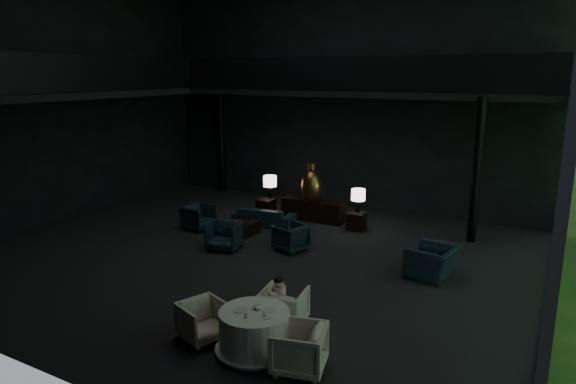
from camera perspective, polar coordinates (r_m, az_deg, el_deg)
The scene contains 34 objects.
floor at distance 13.39m, azimuth -4.32°, elevation -7.09°, with size 14.00×12.00×0.02m, color black.
wall_back at distance 17.88m, azimuth 6.24°, elevation 11.10°, with size 14.00×0.04×8.00m, color black.
wall_front at distance 8.28m, azimuth -28.42°, elevation 7.23°, with size 14.00×0.04×8.00m, color black.
wall_left at distance 17.45m, azimuth -24.49°, elevation 9.96°, with size 0.04×12.00×8.00m, color black.
curtain_wall at distance 10.48m, azimuth 29.28°, elevation 8.07°, with size 0.20×12.00×8.00m, color black, non-canonical shape.
mezzanine_left at distance 16.66m, azimuth -22.40°, elevation 10.05°, with size 2.00×12.00×0.25m, color black.
mezzanine_back at distance 16.58m, azimuth 8.11°, elevation 10.89°, with size 12.00×2.00×0.25m, color black.
railing_left at distance 15.88m, azimuth -20.27°, elevation 12.29°, with size 0.06×12.00×1.00m, color black.
railing_back at distance 15.64m, azimuth 6.83°, elevation 12.99°, with size 12.00×0.06×1.00m, color black.
column_nw at distance 20.27m, azimuth -7.44°, elevation 5.63°, with size 0.24×0.24×4.00m, color black.
column_ne at distance 14.86m, azimuth 20.23°, elevation 2.17°, with size 0.24×0.24×4.00m, color black.
console at distance 16.37m, azimuth 2.75°, elevation -2.05°, with size 2.07×0.47×0.66m, color black.
bronze_urn at distance 16.08m, azimuth 2.61°, elevation 0.77°, with size 0.65×0.65×1.21m.
side_table_left at distance 16.94m, azimuth -2.46°, elevation -1.72°, with size 0.50×0.50×0.55m, color black.
table_lamp_left at distance 16.97m, azimuth -2.02°, elevation 1.11°, with size 0.44×0.44×0.74m.
side_table_right at distance 15.54m, azimuth 7.62°, elevation -3.24°, with size 0.48×0.48×0.53m, color black.
table_lamp_right at distance 15.42m, azimuth 7.81°, elevation -0.42°, with size 0.42×0.42×0.71m.
sofa at distance 15.88m, azimuth -2.74°, elevation -2.49°, with size 1.75×0.51×0.68m, color black.
lounge_armchair_west at distance 15.67m, azimuth -9.91°, elevation -2.58°, with size 0.83×0.77×0.85m, color black.
lounge_armchair_east at distance 13.63m, azimuth 0.31°, elevation -4.96°, with size 0.75×0.70×0.77m, color black.
lounge_armchair_south at distance 13.80m, azimuth -7.09°, elevation -4.59°, with size 0.86×0.80×0.88m, color black.
window_armchair at distance 12.35m, azimuth 15.78°, elevation -6.72°, with size 1.22×0.79×1.06m, color #182030.
coffee_table at distance 15.10m, azimuth -5.32°, elevation -3.96°, with size 0.86×0.86×0.38m, color black.
dining_table at distance 8.98m, azimuth -3.74°, elevation -15.49°, with size 1.35×1.35×0.75m.
dining_chair_north at distance 9.76m, azimuth -0.45°, elevation -12.39°, with size 0.81×0.76×0.84m, color #BDB397.
dining_chair_east at distance 8.44m, azimuth 1.21°, elevation -16.62°, with size 0.86×0.80×0.88m, color beige.
dining_chair_west at distance 9.45m, azimuth -9.42°, elevation -13.78°, with size 0.73×0.68×0.75m, color tan.
child at distance 9.53m, azimuth -1.03°, elevation -10.97°, with size 0.27×0.27×0.57m.
plate_a at distance 8.82m, azimuth -5.27°, elevation -12.94°, with size 0.24×0.24×0.02m, color white.
plate_b at distance 8.79m, azimuth -2.07°, elevation -12.99°, with size 0.23×0.23×0.02m, color white.
saucer at distance 8.56m, azimuth -2.32°, elevation -13.75°, with size 0.15×0.15×0.01m, color white.
coffee_cup at distance 8.59m, azimuth -2.54°, elevation -13.42°, with size 0.07×0.07×0.05m, color white.
cereal_bowl at distance 8.84m, azimuth -3.41°, elevation -12.64°, with size 0.15×0.15×0.08m, color white.
cream_pot at distance 8.58m, azimuth -4.73°, elevation -13.55°, with size 0.05×0.05×0.06m, color #99999E.
Camera 1 is at (6.95, -10.47, 4.64)m, focal length 32.00 mm.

